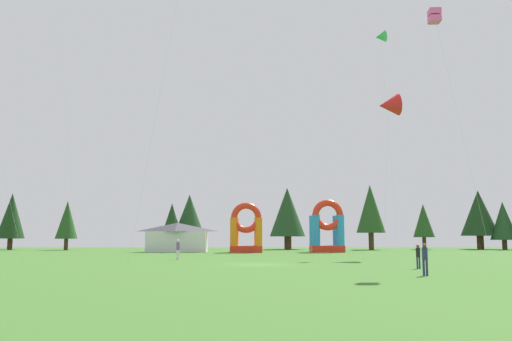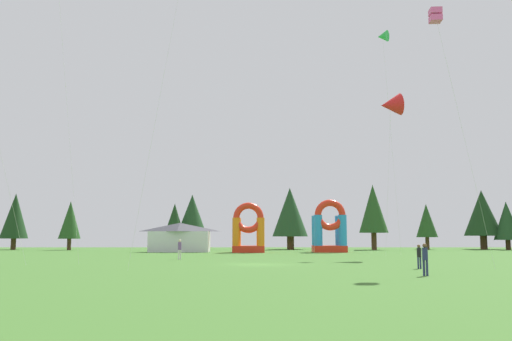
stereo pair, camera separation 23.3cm
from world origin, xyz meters
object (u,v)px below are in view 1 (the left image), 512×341
at_px(person_midfield, 425,256).
at_px(inflatable_orange_dome, 246,233).
at_px(person_far_side, 178,248).
at_px(festival_tent, 177,237).
at_px(kite_green_delta, 380,37).
at_px(inflatable_yellow_castle, 327,231).
at_px(kite_red_delta, 389,105).
at_px(person_near_camera, 418,254).
at_px(kite_pink_box, 435,16).

bearing_deg(person_midfield, inflatable_orange_dome, 134.52).
distance_m(person_midfield, inflatable_orange_dome, 41.20).
relative_size(person_far_side, festival_tent, 0.23).
distance_m(person_midfield, festival_tent, 46.11).
relative_size(kite_green_delta, inflatable_yellow_castle, 3.77).
bearing_deg(kite_green_delta, festival_tent, 154.75).
xyz_separation_m(kite_red_delta, festival_tent, (-24.03, 17.67, -13.56)).
height_order(person_near_camera, festival_tent, festival_tent).
relative_size(kite_pink_box, person_near_camera, 11.39).
bearing_deg(inflatable_yellow_castle, person_midfield, -90.92).
relative_size(person_near_camera, festival_tent, 0.20).
xyz_separation_m(kite_pink_box, person_midfield, (-3.42, -6.34, -16.22)).
bearing_deg(kite_pink_box, inflatable_yellow_castle, 94.52).
distance_m(kite_green_delta, festival_tent, 36.02).
distance_m(kite_red_delta, festival_tent, 32.76).
height_order(kite_red_delta, inflatable_orange_dome, kite_red_delta).
bearing_deg(person_midfield, kite_red_delta, 109.19).
bearing_deg(inflatable_orange_dome, kite_green_delta, -31.86).
distance_m(person_near_camera, festival_tent, 41.40).
distance_m(person_midfield, inflatable_yellow_castle, 41.21).
relative_size(kite_green_delta, person_near_camera, 16.59).
bearing_deg(festival_tent, person_far_side, -81.72).
xyz_separation_m(kite_green_delta, festival_tent, (-24.91, 11.75, -23.22)).
bearing_deg(person_midfield, person_near_camera, 106.08).
height_order(kite_green_delta, kite_pink_box, kite_green_delta).
bearing_deg(inflatable_yellow_castle, kite_pink_box, -85.48).
relative_size(kite_red_delta, festival_tent, 2.13).
distance_m(kite_pink_box, inflatable_yellow_castle, 37.84).
bearing_deg(person_midfield, festival_tent, 145.07).
bearing_deg(inflatable_yellow_castle, person_far_side, -127.67).
height_order(kite_pink_box, person_midfield, kite_pink_box).
xyz_separation_m(person_near_camera, inflatable_yellow_castle, (-0.91, 35.06, 1.80)).
relative_size(kite_red_delta, person_midfield, 9.71).
distance_m(inflatable_yellow_castle, festival_tent, 19.88).
xyz_separation_m(inflatable_orange_dome, festival_tent, (-9.20, 1.98, -0.56)).
relative_size(kite_pink_box, person_midfield, 10.33).
bearing_deg(kite_green_delta, person_far_side, -154.11).
bearing_deg(kite_red_delta, inflatable_orange_dome, 133.40).
relative_size(kite_green_delta, person_midfield, 15.05).
height_order(kite_red_delta, inflatable_yellow_castle, kite_red_delta).
bearing_deg(person_midfield, kite_pink_box, 92.14).
bearing_deg(kite_red_delta, person_midfield, -101.29).
bearing_deg(person_near_camera, inflatable_yellow_castle, -91.79).
bearing_deg(person_far_side, kite_green_delta, -172.65).
bearing_deg(person_midfield, person_far_side, 159.53).
distance_m(kite_green_delta, person_near_camera, 34.40).
bearing_deg(person_far_side, kite_pink_box, 126.94).
bearing_deg(kite_red_delta, kite_pink_box, -94.54).
distance_m(person_far_side, inflatable_yellow_castle, 27.23).
xyz_separation_m(person_far_side, inflatable_orange_dome, (5.96, 20.28, 1.43)).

